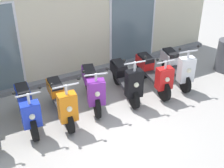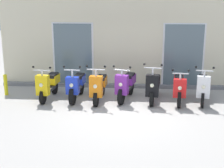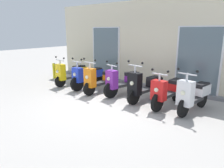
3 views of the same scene
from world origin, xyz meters
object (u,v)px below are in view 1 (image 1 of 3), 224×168
(scooter_orange, at_px, (61,100))
(scooter_black, at_px, (126,79))
(scooter_white, at_px, (177,66))
(scooter_red, at_px, (153,73))
(scooter_blue, at_px, (27,107))
(scooter_purple, at_px, (93,86))

(scooter_orange, relative_size, scooter_black, 1.00)
(scooter_orange, height_order, scooter_white, scooter_orange)
(scooter_orange, xyz_separation_m, scooter_black, (1.71, 0.11, 0.01))
(scooter_black, xyz_separation_m, scooter_red, (0.79, -0.03, -0.01))
(scooter_black, bearing_deg, scooter_orange, -176.29)
(scooter_black, bearing_deg, scooter_white, -2.48)
(scooter_black, distance_m, scooter_red, 0.79)
(scooter_black, distance_m, scooter_white, 1.51)
(scooter_blue, height_order, scooter_purple, scooter_purple)
(scooter_red, bearing_deg, scooter_black, 177.85)
(scooter_white, bearing_deg, scooter_orange, -179.19)
(scooter_purple, bearing_deg, scooter_red, -3.22)
(scooter_blue, bearing_deg, scooter_white, -0.96)
(scooter_blue, relative_size, scooter_orange, 0.99)
(scooter_blue, bearing_deg, scooter_orange, -8.68)
(scooter_orange, relative_size, scooter_red, 0.97)
(scooter_purple, bearing_deg, scooter_orange, -168.26)
(scooter_orange, bearing_deg, scooter_purple, 11.74)
(scooter_red, distance_m, scooter_white, 0.72)
(scooter_purple, bearing_deg, scooter_black, -4.17)
(scooter_blue, height_order, scooter_black, scooter_black)
(scooter_white, bearing_deg, scooter_purple, 176.90)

